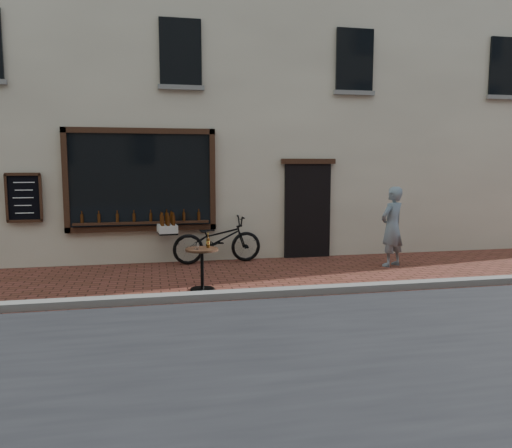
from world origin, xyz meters
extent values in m
plane|color=#56291B|center=(0.00, 0.00, 0.00)|extent=(90.00, 90.00, 0.00)
cube|color=slate|center=(0.00, 0.20, 0.06)|extent=(90.00, 0.25, 0.12)
cube|color=beige|center=(0.00, 6.50, 5.00)|extent=(28.00, 6.00, 10.00)
cube|color=black|center=(-1.90, 3.45, 1.85)|extent=(3.00, 0.06, 2.00)
cube|color=black|center=(-1.90, 3.43, 2.91)|extent=(3.24, 0.10, 0.12)
cube|color=black|center=(-1.90, 3.43, 0.79)|extent=(3.24, 0.10, 0.12)
cube|color=black|center=(-3.46, 3.43, 1.85)|extent=(0.12, 0.10, 2.24)
cube|color=black|center=(-0.34, 3.43, 1.85)|extent=(0.12, 0.10, 2.24)
cube|color=black|center=(-1.90, 3.38, 0.92)|extent=(2.90, 0.16, 0.05)
cube|color=black|center=(1.90, 3.46, 1.10)|extent=(1.10, 0.10, 2.20)
cube|color=black|center=(1.90, 3.43, 2.26)|extent=(1.30, 0.10, 0.12)
cube|color=black|center=(-4.30, 3.44, 1.50)|extent=(0.62, 0.04, 0.92)
cylinder|color=#3D1C07|center=(-3.15, 3.38, 1.04)|extent=(0.06, 0.06, 0.19)
cylinder|color=#3D1C07|center=(-2.79, 3.38, 1.04)|extent=(0.06, 0.06, 0.19)
cylinder|color=#3D1C07|center=(-2.44, 3.38, 1.04)|extent=(0.06, 0.06, 0.19)
cylinder|color=#3D1C07|center=(-2.08, 3.38, 1.04)|extent=(0.06, 0.06, 0.19)
cylinder|color=#3D1C07|center=(-1.72, 3.38, 1.04)|extent=(0.06, 0.06, 0.19)
cylinder|color=#3D1C07|center=(-1.36, 3.38, 1.04)|extent=(0.06, 0.06, 0.19)
cylinder|color=#3D1C07|center=(-1.01, 3.38, 1.04)|extent=(0.06, 0.06, 0.19)
cylinder|color=#3D1C07|center=(-0.65, 3.38, 1.04)|extent=(0.06, 0.06, 0.19)
cube|color=black|center=(-1.00, 3.46, 4.60)|extent=(0.90, 0.06, 1.40)
cube|color=black|center=(3.00, 3.46, 4.60)|extent=(0.90, 0.06, 1.40)
cube|color=black|center=(7.00, 3.46, 4.60)|extent=(0.90, 0.06, 1.40)
imported|color=black|center=(-0.28, 3.20, 0.52)|extent=(2.04, 0.87, 1.04)
cube|color=black|center=(-1.37, 3.10, 0.72)|extent=(0.44, 0.59, 0.03)
cube|color=beige|center=(-1.37, 3.10, 0.82)|extent=(0.44, 0.61, 0.16)
cylinder|color=#3D1C07|center=(-1.24, 2.90, 1.01)|extent=(0.06, 0.06, 0.22)
cylinder|color=#3D1C07|center=(-1.35, 2.89, 1.01)|extent=(0.06, 0.06, 0.22)
cylinder|color=#3D1C07|center=(-1.47, 2.88, 1.01)|extent=(0.06, 0.06, 0.22)
cylinder|color=#3D1C07|center=(-1.25, 3.04, 1.01)|extent=(0.06, 0.06, 0.22)
cylinder|color=#3D1C07|center=(-1.37, 3.03, 1.01)|extent=(0.06, 0.06, 0.22)
cylinder|color=#3D1C07|center=(-1.48, 3.02, 1.01)|extent=(0.06, 0.06, 0.22)
cylinder|color=#3D1C07|center=(-1.26, 3.18, 1.01)|extent=(0.06, 0.06, 0.22)
cylinder|color=#3D1C07|center=(-1.38, 3.17, 1.01)|extent=(0.06, 0.06, 0.22)
cylinder|color=#3D1C07|center=(-1.49, 3.16, 1.01)|extent=(0.06, 0.06, 0.22)
cylinder|color=#3D1C07|center=(-1.27, 3.32, 1.01)|extent=(0.06, 0.06, 0.22)
cylinder|color=black|center=(-0.85, 0.83, 0.01)|extent=(0.42, 0.42, 0.03)
cylinder|color=black|center=(-0.85, 0.83, 0.37)|extent=(0.06, 0.06, 0.67)
cylinder|color=black|center=(-0.85, 0.83, 0.72)|extent=(0.58, 0.58, 0.04)
cylinder|color=gold|center=(-0.73, 0.88, 0.83)|extent=(0.06, 0.06, 0.06)
cylinder|color=white|center=(-0.94, 0.76, 0.80)|extent=(0.07, 0.07, 0.12)
imported|color=slate|center=(3.37, 2.08, 0.86)|extent=(0.75, 0.65, 1.72)
camera|label=1|loc=(-1.67, -7.74, 2.21)|focal=35.00mm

